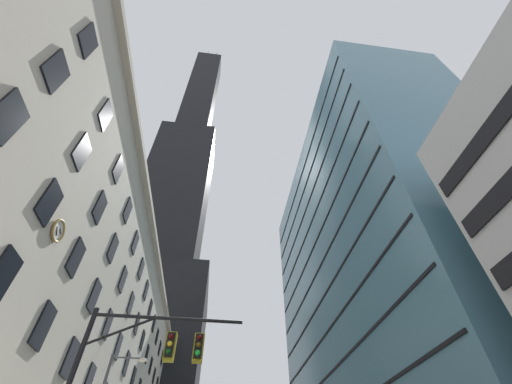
% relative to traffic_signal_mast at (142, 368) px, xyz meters
% --- Properties ---
extents(station_building, '(12.93, 75.82, 26.70)m').
position_rel_traffic_signal_mast_xyz_m(station_building, '(-12.56, 28.46, 8.22)').
color(station_building, beige).
rests_on(station_building, ground).
extents(dark_skyscraper, '(29.38, 29.38, 207.23)m').
position_rel_traffic_signal_mast_xyz_m(dark_skyscraper, '(-14.83, 67.57, 57.96)').
color(dark_skyscraper, black).
rests_on(dark_skyscraper, ground).
extents(glass_office_midrise, '(15.30, 42.99, 48.59)m').
position_rel_traffic_signal_mast_xyz_m(glass_office_midrise, '(23.16, 22.77, 19.19)').
color(glass_office_midrise, teal).
rests_on(glass_office_midrise, ground).
extents(traffic_signal_mast, '(6.21, 0.63, 7.08)m').
position_rel_traffic_signal_mast_xyz_m(traffic_signal_mast, '(0.00, 0.00, 0.00)').
color(traffic_signal_mast, black).
rests_on(traffic_signal_mast, sidewalk_left).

